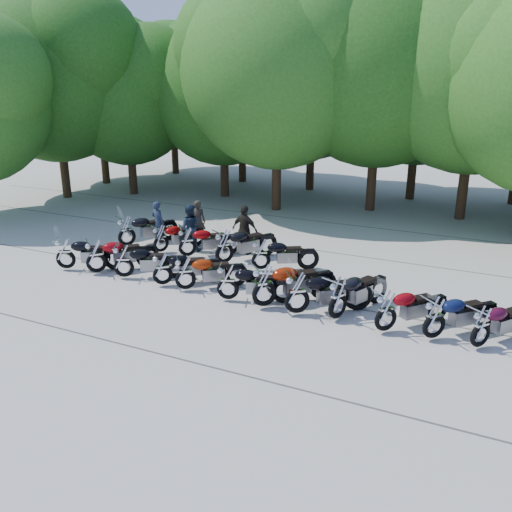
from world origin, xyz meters
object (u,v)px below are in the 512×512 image
at_px(motorcycle_0, 65,252).
at_px(rider_1, 189,228).
at_px(motorcycle_4, 185,272).
at_px(motorcycle_12, 126,230).
at_px(motorcycle_10, 435,316).
at_px(motorcycle_9, 386,310).
at_px(motorcycle_11, 481,326).
at_px(motorcycle_1, 96,255).
at_px(motorcycle_14, 187,241).
at_px(motorcycle_8, 338,296).
at_px(rider_2, 245,230).
at_px(motorcycle_7, 297,292).
at_px(motorcycle_15, 224,245).
at_px(motorcycle_6, 264,284).
at_px(motorcycle_3, 162,268).
at_px(motorcycle_13, 161,238).
at_px(motorcycle_2, 123,260).
at_px(rider_0, 158,222).
at_px(motorcycle_5, 228,281).
at_px(motorcycle_16, 261,253).
at_px(rider_3, 198,221).

distance_m(motorcycle_0, rider_1, 4.43).
height_order(motorcycle_0, motorcycle_4, motorcycle_0).
relative_size(motorcycle_12, rider_1, 1.38).
distance_m(motorcycle_0, motorcycle_12, 2.89).
xyz_separation_m(motorcycle_10, rider_1, (-9.19, 3.52, 0.23)).
distance_m(motorcycle_9, motorcycle_11, 2.21).
height_order(motorcycle_1, motorcycle_14, motorcycle_1).
distance_m(motorcycle_4, rider_1, 3.99).
distance_m(motorcycle_8, motorcycle_12, 9.44).
bearing_deg(rider_2, motorcycle_7, 138.24).
bearing_deg(motorcycle_15, motorcycle_6, 166.21).
bearing_deg(motorcycle_3, motorcycle_15, -59.89).
relative_size(motorcycle_8, motorcycle_12, 1.00).
bearing_deg(rider_2, motorcycle_13, 31.39).
xyz_separation_m(motorcycle_2, motorcycle_9, (8.37, -0.24, 0.00)).
relative_size(motorcycle_2, motorcycle_11, 1.04).
relative_size(motorcycle_1, motorcycle_4, 1.06).
distance_m(motorcycle_3, motorcycle_8, 5.56).
distance_m(motorcycle_1, motorcycle_4, 3.41).
bearing_deg(motorcycle_14, rider_0, 20.62).
bearing_deg(motorcycle_8, motorcycle_10, -159.24).
xyz_separation_m(motorcycle_12, motorcycle_15, (4.24, -0.14, 0.02)).
relative_size(motorcycle_13, rider_0, 1.28).
bearing_deg(motorcycle_7, motorcycle_14, 25.27).
xyz_separation_m(motorcycle_5, motorcycle_8, (3.21, 0.14, 0.05)).
height_order(motorcycle_1, rider_1, rider_1).
height_order(motorcycle_1, rider_0, rider_0).
height_order(motorcycle_2, motorcycle_9, motorcycle_9).
bearing_deg(rider_2, motorcycle_16, 139.74).
relative_size(motorcycle_2, motorcycle_15, 0.91).
relative_size(motorcycle_3, rider_1, 1.23).
bearing_deg(motorcycle_12, motorcycle_16, -151.57).
height_order(motorcycle_11, rider_2, rider_2).
relative_size(motorcycle_10, motorcycle_13, 1.07).
distance_m(motorcycle_0, motorcycle_14, 4.09).
bearing_deg(motorcycle_10, rider_3, 17.09).
height_order(motorcycle_0, motorcycle_13, motorcycle_0).
height_order(rider_0, rider_1, rider_1).
bearing_deg(rider_2, motorcycle_6, 129.81).
distance_m(motorcycle_2, motorcycle_12, 3.34).
relative_size(motorcycle_5, motorcycle_11, 1.03).
height_order(motorcycle_5, motorcycle_10, motorcycle_10).
bearing_deg(motorcycle_13, motorcycle_8, -171.42).
bearing_deg(motorcycle_1, motorcycle_6, -139.00).
xyz_separation_m(motorcycle_11, motorcycle_13, (-11.02, 2.77, -0.01)).
xyz_separation_m(motorcycle_0, motorcycle_7, (8.22, -0.01, 0.05)).
height_order(motorcycle_8, motorcycle_16, motorcycle_8).
height_order(rider_1, rider_2, rider_2).
xyz_separation_m(motorcycle_4, rider_2, (0.00, 3.96, 0.28)).
distance_m(motorcycle_2, motorcycle_10, 9.52).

